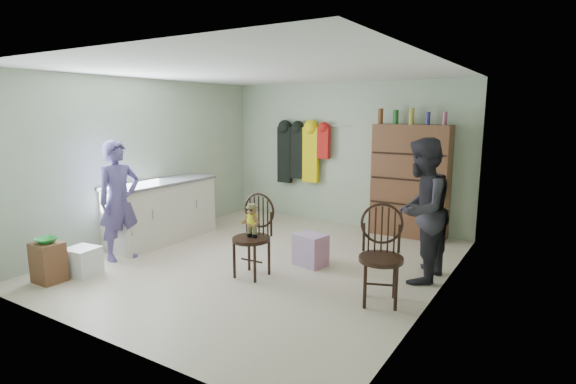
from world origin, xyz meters
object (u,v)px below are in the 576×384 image
Objects in this scene: counter at (162,211)px; chair_far at (381,250)px; chair_front at (254,229)px; dresser at (410,181)px.

chair_far reaches higher than counter.
chair_far reaches higher than chair_front.
counter is 0.90× the size of dresser.
counter is 3.96m from dresser.
chair_far is at bearing -6.03° from counter.
dresser reaches higher than chair_far.
dresser is at bearing 67.15° from chair_front.
chair_far is at bearing -78.91° from dresser.
dresser reaches higher than counter.
counter is at bearing -144.30° from dresser.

